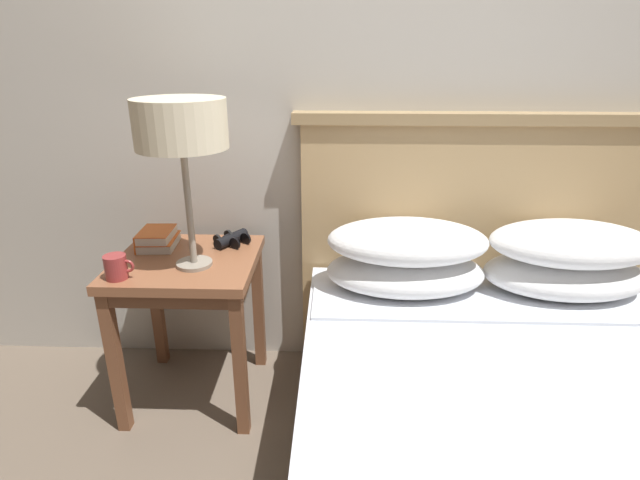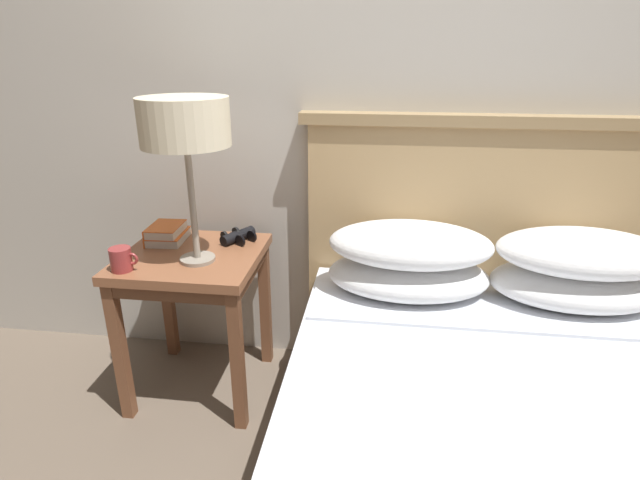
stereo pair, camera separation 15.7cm
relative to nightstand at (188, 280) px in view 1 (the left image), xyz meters
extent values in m
cube|color=beige|center=(0.65, 0.34, 0.77)|extent=(8.00, 0.06, 2.60)
cube|color=brown|center=(0.00, 0.00, 0.07)|extent=(0.53, 0.51, 0.04)
cube|color=brown|center=(0.00, 0.00, 0.03)|extent=(0.49, 0.48, 0.05)
cube|color=brown|center=(-0.23, -0.22, -0.24)|extent=(0.04, 0.04, 0.58)
cube|color=brown|center=(0.23, -0.22, -0.24)|extent=(0.04, 0.04, 0.58)
cube|color=brown|center=(-0.23, 0.22, -0.24)|extent=(0.04, 0.04, 0.58)
cube|color=brown|center=(0.23, 0.22, -0.24)|extent=(0.04, 0.04, 0.58)
cube|color=silver|center=(1.13, -0.61, -0.15)|extent=(1.32, 1.67, 0.21)
cube|color=white|center=(1.13, -0.08, -0.04)|extent=(1.30, 0.28, 0.01)
cube|color=tan|center=(1.13, 0.27, 0.02)|extent=(1.42, 0.06, 1.08)
cube|color=#A4865B|center=(1.13, 0.27, 0.58)|extent=(1.49, 0.10, 0.04)
ellipsoid|color=white|center=(0.83, 0.03, 0.03)|extent=(0.60, 0.36, 0.15)
ellipsoid|color=white|center=(1.43, 0.03, 0.03)|extent=(0.60, 0.36, 0.15)
ellipsoid|color=white|center=(0.83, 0.03, 0.16)|extent=(0.60, 0.36, 0.15)
ellipsoid|color=white|center=(1.44, 0.03, 0.16)|extent=(0.60, 0.36, 0.15)
cylinder|color=gray|center=(0.05, -0.07, 0.10)|extent=(0.13, 0.13, 0.01)
cylinder|color=gray|center=(0.05, -0.07, 0.31)|extent=(0.02, 0.02, 0.41)
cylinder|color=beige|center=(0.05, -0.07, 0.60)|extent=(0.31, 0.31, 0.16)
cube|color=silver|center=(-0.14, 0.12, 0.11)|extent=(0.15, 0.19, 0.03)
cube|color=orange|center=(-0.14, 0.12, 0.12)|extent=(0.15, 0.19, 0.00)
cube|color=orange|center=(-0.21, 0.11, 0.11)|extent=(0.02, 0.18, 0.03)
cube|color=silver|center=(-0.15, 0.11, 0.14)|extent=(0.13, 0.17, 0.03)
cube|color=orange|center=(-0.15, 0.11, 0.16)|extent=(0.13, 0.17, 0.00)
cube|color=orange|center=(-0.21, 0.11, 0.14)|extent=(0.01, 0.17, 0.03)
cylinder|color=black|center=(0.13, 0.12, 0.11)|extent=(0.09, 0.10, 0.04)
cylinder|color=black|center=(0.17, 0.10, 0.11)|extent=(0.05, 0.03, 0.05)
cylinder|color=black|center=(0.09, 0.15, 0.11)|extent=(0.04, 0.03, 0.04)
cylinder|color=black|center=(0.16, 0.18, 0.11)|extent=(0.09, 0.10, 0.04)
cylinder|color=black|center=(0.20, 0.15, 0.11)|extent=(0.05, 0.03, 0.05)
cylinder|color=black|center=(0.12, 0.20, 0.11)|extent=(0.04, 0.03, 0.04)
cube|color=black|center=(0.14, 0.15, 0.12)|extent=(0.07, 0.06, 0.01)
cylinder|color=black|center=(0.14, 0.15, 0.13)|extent=(0.02, 0.02, 0.02)
cylinder|color=#993333|center=(-0.19, -0.18, 0.13)|extent=(0.08, 0.08, 0.08)
torus|color=#993333|center=(-0.14, -0.18, 0.14)|extent=(0.05, 0.01, 0.05)
camera|label=1|loc=(0.57, -1.71, 0.84)|focal=28.00mm
camera|label=2|loc=(0.73, -1.70, 0.84)|focal=28.00mm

